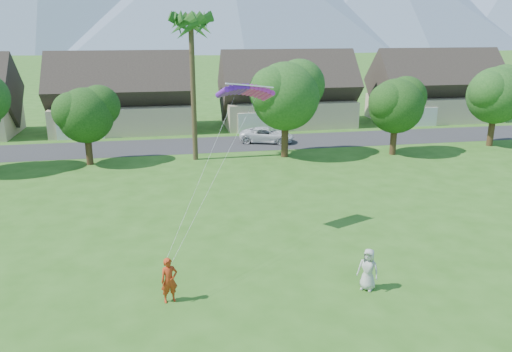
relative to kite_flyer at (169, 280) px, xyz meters
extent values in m
cube|color=#2D2D30|center=(4.74, 29.29, -1.00)|extent=(90.00, 7.00, 0.01)
imported|color=#B53414|center=(0.00, 0.00, 0.00)|extent=(0.83, 0.65, 2.01)
imported|color=#B5B6B1|center=(8.71, -0.56, -0.03)|extent=(1.12, 1.08, 1.94)
imported|color=silver|center=(10.34, 29.29, -0.25)|extent=(5.97, 4.13, 1.51)
cone|color=slate|center=(124.74, 255.29, 24.00)|extent=(200.00, 200.00, 50.00)
cube|color=beige|center=(-4.26, 38.29, 0.50)|extent=(15.00, 8.00, 3.00)
cube|color=#382D28|center=(-4.26, 38.29, 3.78)|extent=(15.75, 8.15, 8.15)
cube|color=silver|center=(-8.46, 34.23, 0.10)|extent=(4.80, 0.12, 2.20)
cube|color=beige|center=(14.74, 38.29, 0.50)|extent=(15.00, 8.00, 3.00)
cube|color=#382D28|center=(14.74, 38.29, 3.78)|extent=(15.75, 8.15, 8.15)
cube|color=silver|center=(10.54, 34.23, 0.10)|extent=(4.80, 0.12, 2.20)
cube|color=beige|center=(33.74, 38.29, 0.50)|extent=(15.00, 8.00, 3.00)
cube|color=#382D28|center=(33.74, 38.29, 3.78)|extent=(15.75, 8.15, 8.15)
cube|color=silver|center=(29.54, 34.23, 0.10)|extent=(4.80, 0.12, 2.20)
cylinder|color=#47301C|center=(-6.26, 23.79, 0.09)|extent=(0.56, 0.56, 2.18)
sphere|color=#214916|center=(-6.26, 23.79, 3.21)|extent=(4.62, 4.62, 4.62)
cylinder|color=#47301C|center=(10.74, 23.29, 0.41)|extent=(0.62, 0.62, 2.82)
sphere|color=#214916|center=(10.74, 23.29, 4.45)|extent=(5.98, 5.98, 5.98)
cylinder|color=#47301C|center=(20.74, 22.29, 0.15)|extent=(0.58, 0.58, 2.30)
sphere|color=#214916|center=(20.74, 22.29, 3.46)|extent=(4.90, 4.90, 4.90)
cylinder|color=#47301C|center=(31.74, 23.79, 0.28)|extent=(0.60, 0.60, 2.56)
sphere|color=#214916|center=(31.74, 23.79, 3.96)|extent=(5.44, 5.44, 5.44)
cylinder|color=#4C3D26|center=(2.74, 23.79, 5.00)|extent=(0.44, 0.44, 12.00)
sphere|color=#286021|center=(2.74, 23.79, 11.30)|extent=(3.00, 3.00, 3.00)
cube|color=#6216A8|center=(3.75, 7.29, 7.08)|extent=(1.81, 1.49, 0.50)
cube|color=#CE2699|center=(5.30, 7.29, 7.08)|extent=(1.81, 1.49, 0.50)
camera|label=1|loc=(0.13, -19.32, 10.31)|focal=35.00mm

